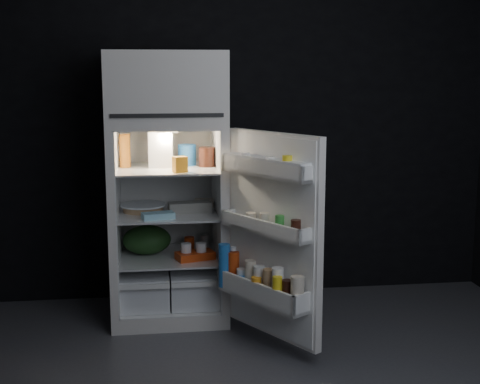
{
  "coord_description": "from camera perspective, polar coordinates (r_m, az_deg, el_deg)",
  "views": [
    {
      "loc": [
        -0.5,
        -3.12,
        1.66
      ],
      "look_at": [
        0.04,
        1.0,
        0.9
      ],
      "focal_mm": 50.0,
      "sensor_mm": 36.0,
      "label": 1
    }
  ],
  "objects": [
    {
      "name": "yogurt_tray",
      "position": [
        4.45,
        -3.84,
        -5.43
      ],
      "size": [
        0.27,
        0.2,
        0.05
      ],
      "primitive_type": "cube",
      "rotation": [
        0.0,
        0.0,
        0.28
      ],
      "color": "#C63B10",
      "rests_on": "refrigerator"
    },
    {
      "name": "small_can_red",
      "position": [
        4.68,
        -4.35,
        -4.39
      ],
      "size": [
        0.07,
        0.07,
        0.09
      ],
      "primitive_type": "cylinder",
      "rotation": [
        0.0,
        0.0,
        0.04
      ],
      "color": "#C63B10",
      "rests_on": "refrigerator"
    },
    {
      "name": "flat_package",
      "position": [
        4.29,
        -7.0,
        -2.02
      ],
      "size": [
        0.22,
        0.14,
        0.04
      ],
      "primitive_type": "cube",
      "rotation": [
        0.0,
        0.0,
        0.22
      ],
      "color": "#91CCE0",
      "rests_on": "refrigerator"
    },
    {
      "name": "wall_back",
      "position": [
        4.86,
        -1.61,
        6.69
      ],
      "size": [
        4.0,
        0.0,
        2.7
      ],
      "primitive_type": "cube",
      "color": "black",
      "rests_on": "ground"
    },
    {
      "name": "milk_jug",
      "position": [
        4.46,
        -6.76,
        3.67
      ],
      "size": [
        0.17,
        0.17,
        0.24
      ],
      "primitive_type": "cube",
      "rotation": [
        0.0,
        0.0,
        -0.07
      ],
      "color": "white",
      "rests_on": "refrigerator"
    },
    {
      "name": "small_can_silver",
      "position": [
        4.75,
        -3.06,
        -4.17
      ],
      "size": [
        0.08,
        0.08,
        0.09
      ],
      "primitive_type": "cylinder",
      "rotation": [
        0.0,
        0.0,
        0.26
      ],
      "color": "silver",
      "rests_on": "refrigerator"
    },
    {
      "name": "wall_front",
      "position": [
        1.54,
        11.72,
        -1.37
      ],
      "size": [
        4.0,
        0.0,
        2.7
      ],
      "primitive_type": "cube",
      "color": "black",
      "rests_on": "ground"
    },
    {
      "name": "wrapped_pkg",
      "position": [
        4.65,
        -3.07,
        -0.94
      ],
      "size": [
        0.14,
        0.12,
        0.05
      ],
      "primitive_type": "cube",
      "rotation": [
        0.0,
        0.0,
        -0.06
      ],
      "color": "beige",
      "rests_on": "refrigerator"
    },
    {
      "name": "produce_bag",
      "position": [
        4.6,
        -7.95,
        -4.06
      ],
      "size": [
        0.37,
        0.33,
        0.2
      ],
      "primitive_type": "ellipsoid",
      "rotation": [
        0.0,
        0.0,
        -0.19
      ],
      "color": "#193815",
      "rests_on": "refrigerator"
    },
    {
      "name": "amber_bottle",
      "position": [
        4.48,
        -9.8,
        3.49
      ],
      "size": [
        0.08,
        0.08,
        0.22
      ],
      "primitive_type": "cylinder",
      "rotation": [
        0.0,
        0.0,
        0.06
      ],
      "color": "orange",
      "rests_on": "refrigerator"
    },
    {
      "name": "small_carton",
      "position": [
        4.22,
        -5.14,
        2.36
      ],
      "size": [
        0.1,
        0.09,
        0.1
      ],
      "primitive_type": "cube",
      "rotation": [
        0.0,
        0.0,
        0.36
      ],
      "color": "orange",
      "rests_on": "refrigerator"
    },
    {
      "name": "fridge_door",
      "position": [
        3.93,
        2.52,
        -4.13
      ],
      "size": [
        0.55,
        0.71,
        1.22
      ],
      "color": "white",
      "rests_on": "ground"
    },
    {
      "name": "jam_jar",
      "position": [
        4.46,
        -2.84,
        3.01
      ],
      "size": [
        0.13,
        0.13,
        0.13
      ],
      "primitive_type": "cylinder",
      "rotation": [
        0.0,
        0.0,
        0.24
      ],
      "color": "black",
      "rests_on": "refrigerator"
    },
    {
      "name": "egg_carton",
      "position": [
        4.46,
        -4.31,
        -1.31
      ],
      "size": [
        0.29,
        0.13,
        0.07
      ],
      "primitive_type": "cube",
      "rotation": [
        0.0,
        0.0,
        0.09
      ],
      "color": "gray",
      "rests_on": "refrigerator"
    },
    {
      "name": "pie",
      "position": [
        4.53,
        -8.26,
        -1.39
      ],
      "size": [
        0.31,
        0.31,
        0.04
      ],
      "primitive_type": "cylinder",
      "rotation": [
        0.0,
        0.0,
        0.18
      ],
      "color": "#A78258",
      "rests_on": "refrigerator"
    },
    {
      "name": "mayo_jar",
      "position": [
        4.53,
        -4.54,
        3.17
      ],
      "size": [
        0.15,
        0.15,
        0.14
      ],
      "primitive_type": "cylinder",
      "rotation": [
        0.0,
        0.0,
        0.31
      ],
      "color": "blue",
      "rests_on": "refrigerator"
    },
    {
      "name": "refrigerator",
      "position": [
        4.5,
        -6.23,
        1.28
      ],
      "size": [
        0.76,
        0.71,
        1.78
      ],
      "color": "white",
      "rests_on": "ground"
    }
  ]
}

